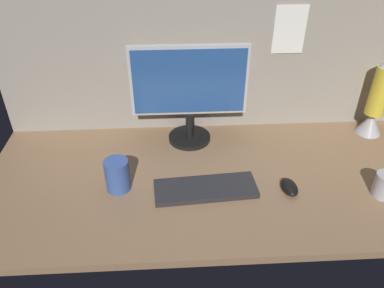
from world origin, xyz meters
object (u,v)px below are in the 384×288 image
(lava_lamp, at_px, (376,103))
(monitor, at_px, (189,89))
(keyboard, at_px, (206,189))
(mug_ceramic_blue, at_px, (117,175))
(mouse, at_px, (289,187))

(lava_lamp, bearing_deg, monitor, -179.75)
(keyboard, relative_size, mug_ceramic_blue, 3.03)
(mouse, height_order, mug_ceramic_blue, mug_ceramic_blue)
(lava_lamp, bearing_deg, keyboard, -155.30)
(monitor, distance_m, mug_ceramic_blue, 0.45)
(monitor, height_order, keyboard, monitor)
(monitor, relative_size, lava_lamp, 1.34)
(mouse, distance_m, lava_lamp, 0.60)
(monitor, bearing_deg, lava_lamp, 0.25)
(monitor, relative_size, keyboard, 1.27)
(mouse, relative_size, lava_lamp, 0.27)
(mouse, relative_size, mug_ceramic_blue, 0.79)
(keyboard, distance_m, lava_lamp, 0.85)
(mug_ceramic_blue, bearing_deg, monitor, 48.66)
(monitor, xyz_separation_m, mouse, (0.34, -0.36, -0.22))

